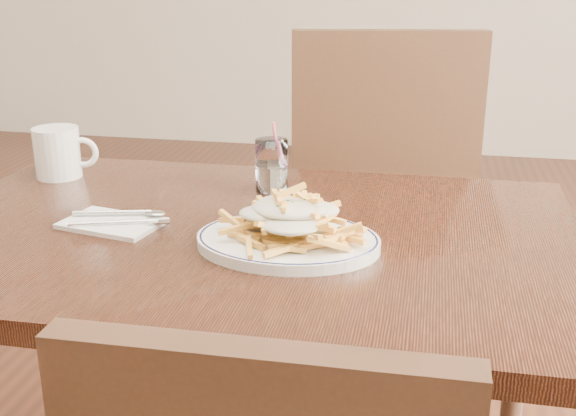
% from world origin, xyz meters
% --- Properties ---
extents(table, '(1.20, 0.80, 0.75)m').
position_xyz_m(table, '(0.00, 0.00, 0.67)').
color(table, black).
rests_on(table, ground).
extents(chair_far, '(0.55, 0.55, 1.04)m').
position_xyz_m(chair_far, '(0.19, 0.75, 0.59)').
color(chair_far, black).
rests_on(chair_far, ground).
extents(fries_plate, '(0.35, 0.31, 0.02)m').
position_xyz_m(fries_plate, '(0.10, -0.07, 0.76)').
color(fries_plate, white).
rests_on(fries_plate, table).
extents(loaded_fries, '(0.23, 0.18, 0.07)m').
position_xyz_m(loaded_fries, '(0.10, -0.07, 0.81)').
color(loaded_fries, '#F1B449').
rests_on(loaded_fries, fries_plate).
extents(napkin, '(0.19, 0.15, 0.01)m').
position_xyz_m(napkin, '(-0.24, -0.03, 0.75)').
color(napkin, silver).
rests_on(napkin, table).
extents(cutlery, '(0.20, 0.12, 0.01)m').
position_xyz_m(cutlery, '(-0.24, -0.03, 0.76)').
color(cutlery, silver).
rests_on(cutlery, napkin).
extents(water_glass, '(0.07, 0.07, 0.15)m').
position_xyz_m(water_glass, '(0.00, 0.23, 0.80)').
color(water_glass, white).
rests_on(water_glass, table).
extents(coffee_mug, '(0.14, 0.10, 0.11)m').
position_xyz_m(coffee_mug, '(-0.48, 0.23, 0.81)').
color(coffee_mug, white).
rests_on(coffee_mug, table).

